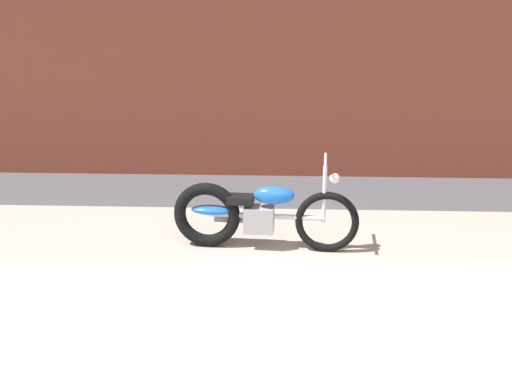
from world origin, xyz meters
TOP-DOWN VIEW (x-y plane):
  - ground_plane at (0.00, 0.00)m, footprint 80.00×80.00m
  - sidewalk_slab at (0.00, 1.75)m, footprint 36.00×3.50m
  - motorcycle_blue at (-0.22, 2.26)m, footprint 2.01×0.58m

SIDE VIEW (x-z plane):
  - ground_plane at x=0.00m, z-range 0.00..0.00m
  - sidewalk_slab at x=0.00m, z-range 0.00..0.01m
  - motorcycle_blue at x=-0.22m, z-range -0.12..0.91m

